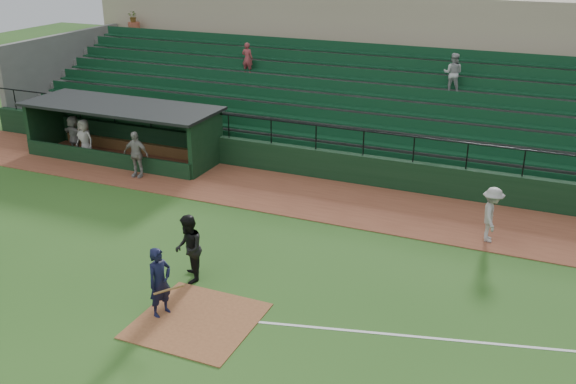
% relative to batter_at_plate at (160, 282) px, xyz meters
% --- Properties ---
extents(ground, '(90.00, 90.00, 0.00)m').
position_rel_batter_at_plate_xyz_m(ground, '(1.01, 1.08, -0.97)').
color(ground, '#29541B').
rests_on(ground, ground).
extents(warning_track, '(40.00, 4.00, 0.03)m').
position_rel_batter_at_plate_xyz_m(warning_track, '(1.01, 9.08, -0.95)').
color(warning_track, brown).
rests_on(warning_track, ground).
extents(home_plate_dirt, '(3.00, 3.00, 0.03)m').
position_rel_batter_at_plate_xyz_m(home_plate_dirt, '(1.01, 0.08, -0.95)').
color(home_plate_dirt, brown).
rests_on(home_plate_dirt, ground).
extents(foul_line, '(17.49, 4.44, 0.01)m').
position_rel_batter_at_plate_xyz_m(foul_line, '(9.01, 2.28, -0.96)').
color(foul_line, white).
rests_on(foul_line, ground).
extents(stadium_structure, '(38.00, 13.08, 6.40)m').
position_rel_batter_at_plate_xyz_m(stadium_structure, '(1.01, 17.54, 1.33)').
color(stadium_structure, black).
rests_on(stadium_structure, ground).
extents(dugout, '(8.90, 3.20, 2.42)m').
position_rel_batter_at_plate_xyz_m(dugout, '(-8.74, 10.64, 0.36)').
color(dugout, black).
rests_on(dugout, ground).
extents(batter_at_plate, '(1.12, 0.81, 1.94)m').
position_rel_batter_at_plate_xyz_m(batter_at_plate, '(0.00, 0.00, 0.00)').
color(batter_at_plate, black).
rests_on(batter_at_plate, ground).
extents(umpire, '(1.17, 1.24, 2.03)m').
position_rel_batter_at_plate_xyz_m(umpire, '(-0.28, 1.87, 0.04)').
color(umpire, black).
rests_on(umpire, ground).
extents(runner, '(0.85, 1.28, 1.85)m').
position_rel_batter_at_plate_xyz_m(runner, '(7.38, 7.91, -0.02)').
color(runner, '#A39E99').
rests_on(runner, warning_track).
extents(dugout_player_a, '(1.16, 0.55, 1.92)m').
position_rel_batter_at_plate_xyz_m(dugout_player_a, '(-6.73, 8.34, 0.02)').
color(dugout_player_a, gray).
rests_on(dugout_player_a, warning_track).
extents(dugout_player_b, '(0.92, 0.63, 1.81)m').
position_rel_batter_at_plate_xyz_m(dugout_player_b, '(-10.14, 9.30, -0.04)').
color(dugout_player_b, '#ACA6A1').
rests_on(dugout_player_b, warning_track).
extents(dugout_player_c, '(1.69, 0.84, 1.75)m').
position_rel_batter_at_plate_xyz_m(dugout_player_c, '(-11.12, 9.76, -0.06)').
color(dugout_player_c, '#9F9B95').
rests_on(dugout_player_c, warning_track).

